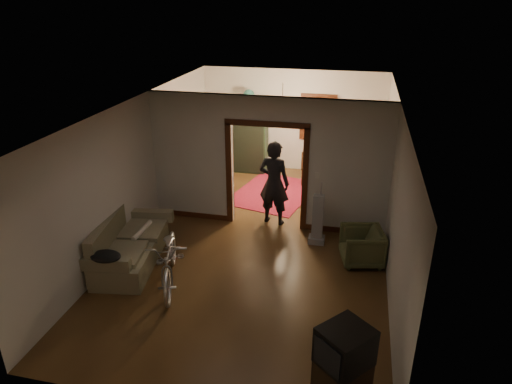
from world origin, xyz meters
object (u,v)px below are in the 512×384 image
(sofa, at_px, (130,241))
(person, at_px, (274,183))
(locker, at_px, (249,137))
(desk, at_px, (333,169))
(bicycle, at_px, (170,258))
(armchair, at_px, (362,246))

(sofa, distance_m, person, 3.20)
(locker, distance_m, desk, 2.47)
(sofa, relative_size, bicycle, 1.08)
(bicycle, distance_m, person, 2.97)
(sofa, xyz_separation_m, locker, (1.00, 5.20, 0.53))
(sofa, distance_m, bicycle, 1.07)
(person, xyz_separation_m, desk, (1.09, 2.72, -0.58))
(sofa, relative_size, armchair, 2.68)
(person, xyz_separation_m, locker, (-1.27, 3.00, 0.06))
(desk, bearing_deg, sofa, -107.83)
(bicycle, distance_m, desk, 5.87)
(person, bearing_deg, sofa, 54.75)
(armchair, height_order, desk, desk)
(armchair, bearing_deg, sofa, -89.20)
(bicycle, bearing_deg, desk, 47.28)
(bicycle, relative_size, person, 1.00)
(sofa, xyz_separation_m, desk, (3.37, 4.92, -0.12))
(armchair, xyz_separation_m, desk, (-0.81, 3.97, 0.00))
(sofa, xyz_separation_m, person, (2.28, 2.20, 0.47))
(bicycle, bearing_deg, locker, 71.05)
(person, relative_size, locker, 0.94)
(bicycle, distance_m, armchair, 3.49)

